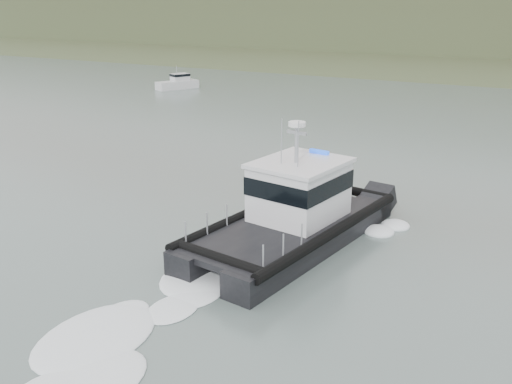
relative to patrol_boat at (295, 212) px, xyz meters
The scene contains 3 objects.
ground 9.57m from the patrol_boat, 97.09° to the right, with size 400.00×400.00×0.00m, color #55655F.
patrol_boat is the anchor object (origin of this frame).
motorboat 53.85m from the patrol_boat, 133.12° to the left, with size 4.03×6.07×3.18m.
Camera 1 is at (12.30, -13.84, 11.08)m, focal length 40.00 mm.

